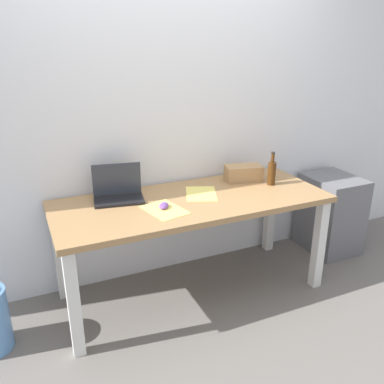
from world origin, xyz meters
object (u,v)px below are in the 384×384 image
(desk, at_px, (192,211))
(laptop_left, at_px, (118,192))
(beer_bottle, at_px, (272,172))
(filing_cabinet, at_px, (330,213))
(computer_mouse, at_px, (164,206))
(cardboard_box, at_px, (243,173))

(desk, relative_size, laptop_left, 5.25)
(beer_bottle, height_order, filing_cabinet, beer_bottle)
(filing_cabinet, bearing_deg, desk, -175.26)
(desk, distance_m, laptop_left, 0.52)
(computer_mouse, relative_size, filing_cabinet, 0.15)
(laptop_left, relative_size, computer_mouse, 3.60)
(desk, bearing_deg, computer_mouse, -162.09)
(cardboard_box, relative_size, filing_cabinet, 0.41)
(computer_mouse, height_order, cardboard_box, cardboard_box)
(beer_bottle, bearing_deg, filing_cabinet, 7.16)
(laptop_left, bearing_deg, filing_cabinet, -2.46)
(cardboard_box, bearing_deg, laptop_left, -179.97)
(cardboard_box, bearing_deg, filing_cabinet, -5.31)
(desk, bearing_deg, laptop_left, 157.35)
(cardboard_box, height_order, filing_cabinet, cardboard_box)
(laptop_left, bearing_deg, computer_mouse, -49.54)
(desk, bearing_deg, beer_bottle, 2.11)
(beer_bottle, bearing_deg, cardboard_box, 129.92)
(desk, distance_m, beer_bottle, 0.69)
(desk, relative_size, computer_mouse, 18.86)
(computer_mouse, bearing_deg, desk, 49.17)
(desk, distance_m, filing_cabinet, 1.42)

